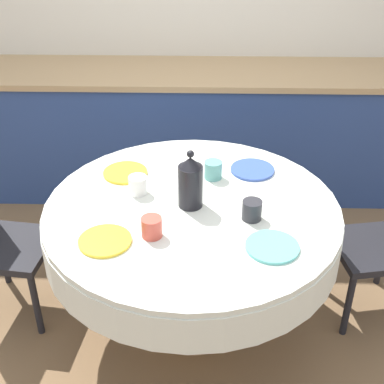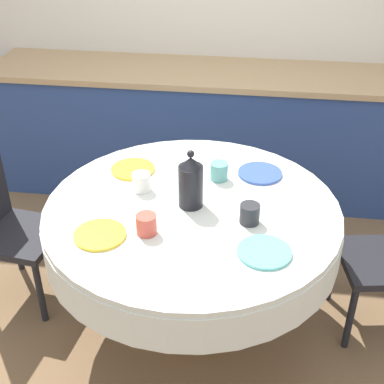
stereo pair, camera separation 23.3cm
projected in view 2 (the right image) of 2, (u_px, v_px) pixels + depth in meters
ground_plane at (192, 324)px, 2.91m from camera, size 12.00×12.00×0.00m
wall_back at (227, 2)px, 3.73m from camera, size 7.00×0.05×2.60m
kitchen_counter at (219, 132)px, 3.89m from camera, size 3.24×0.64×0.92m
dining_table at (192, 228)px, 2.57m from camera, size 1.40×1.40×0.77m
chair_right at (5, 220)px, 2.88m from camera, size 0.45×0.45×0.93m
plate_near_left at (100, 235)px, 2.30m from camera, size 0.23×0.23×0.01m
cup_near_left at (146, 224)px, 2.30m from camera, size 0.09×0.09×0.09m
plate_near_right at (264, 252)px, 2.20m from camera, size 0.23×0.23×0.01m
cup_near_right at (250, 214)px, 2.37m from camera, size 0.09×0.09×0.09m
plate_far_left at (133, 169)px, 2.79m from camera, size 0.23×0.23×0.01m
cup_far_left at (141, 182)px, 2.60m from camera, size 0.09×0.09×0.09m
plate_far_right at (260, 173)px, 2.75m from camera, size 0.23×0.23×0.01m
cup_far_right at (219, 171)px, 2.69m from camera, size 0.09×0.09×0.09m
coffee_carafe at (191, 182)px, 2.45m from camera, size 0.11×0.11×0.29m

